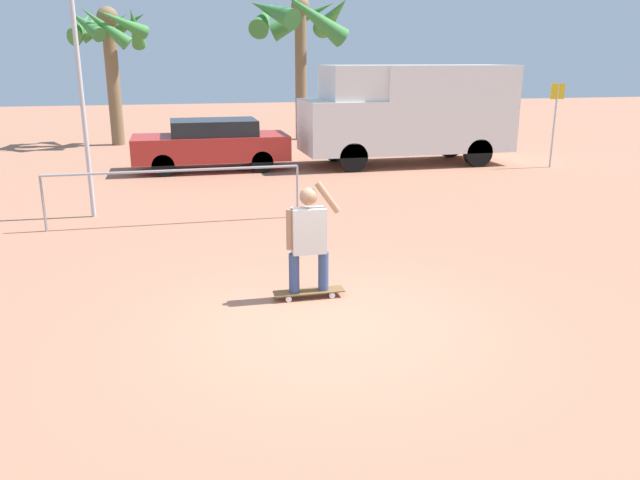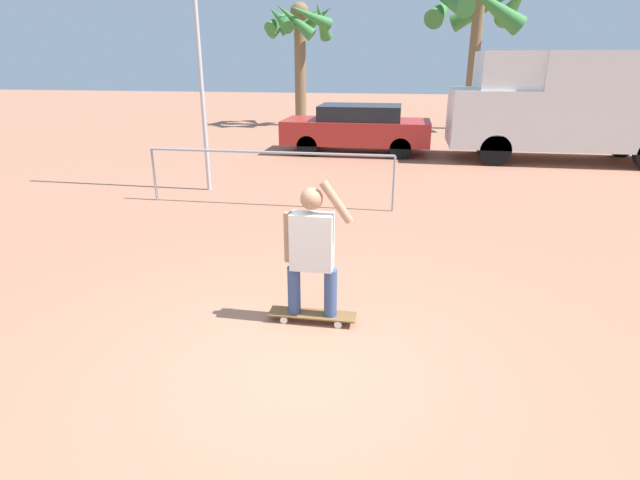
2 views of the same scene
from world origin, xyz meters
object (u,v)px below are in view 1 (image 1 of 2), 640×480
Objects in this scene: person_skateboarder at (309,234)px; palm_tree_near_van at (298,22)px; skateboard at (309,292)px; palm_tree_center_background at (108,35)px; parked_car_red at (211,143)px; flagpole at (78,30)px; street_sign at (555,114)px; camper_van at (410,111)px.

palm_tree_near_van is (3.35, 17.03, 3.58)m from person_skateboarder.
skateboard is at bearing 0.00° from person_skateboarder.
palm_tree_center_background is at bearing 102.15° from person_skateboarder.
person_skateboarder is at bearing -77.85° from palm_tree_center_background.
parked_car_red is 6.48m from flagpole.
street_sign is at bearing -11.05° from parked_car_red.
flagpole is 2.65× the size of street_sign.
palm_tree_center_background is (-9.04, 6.70, 2.31)m from camper_van.
flagpole is (0.40, -11.53, -0.30)m from palm_tree_center_background.
skateboard is 0.39× the size of street_sign.
palm_tree_near_van is at bearing 78.88° from person_skateboarder.
camper_van reaches higher than person_skateboarder.
flagpole is at bearing 120.91° from person_skateboarder.
street_sign reaches higher than parked_car_red.
flagpole reaches higher than street_sign.
parked_car_red is at bearing -121.12° from palm_tree_near_van.
palm_tree_near_van reaches higher than parked_car_red.
parked_car_red is at bearing 62.25° from flagpole.
skateboard is at bearing -59.09° from flagpole.
skateboard is at bearing -87.04° from parked_car_red.
camper_van reaches higher than parked_car_red.
camper_van is (5.39, 10.27, 0.71)m from person_skateboarder.
palm_tree_center_background is 11.54m from flagpole.
palm_tree_center_background is 0.77× the size of flagpole.
person_skateboarder is 0.30× the size of palm_tree_center_background.
street_sign is at bearing 14.46° from flagpole.
palm_tree_near_van is at bearing 0.60° from palm_tree_center_background.
palm_tree_center_background is at bearing 91.97° from flagpole.
camper_van is at bearing 29.19° from flagpole.
parked_car_red is (-5.94, 0.32, -0.84)m from camper_van.
palm_tree_center_background is at bearing 115.95° from parked_car_red.
street_sign is (9.27, 8.66, 0.67)m from person_skateboarder.
person_skateboarder is at bearing -87.04° from parked_car_red.
camper_van is 1.43× the size of parked_car_red.
parked_car_red is 8.40m from palm_tree_near_van.
parked_car_red is (-0.55, 10.58, 0.69)m from skateboard.
palm_tree_center_background is 2.05× the size of street_sign.
street_sign is at bearing -32.71° from palm_tree_center_background.
palm_tree_center_background is (-7.00, -0.07, -0.56)m from palm_tree_near_van.
flagpole reaches higher than camper_van.
camper_van is at bearing -36.52° from palm_tree_center_background.
palm_tree_center_background is at bearing -179.40° from palm_tree_near_van.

